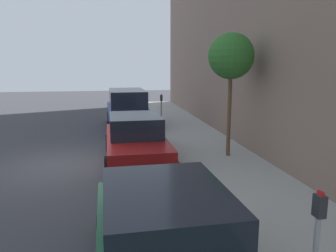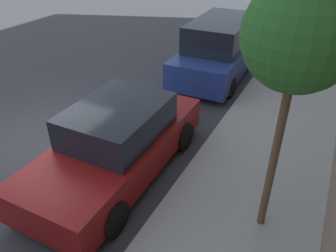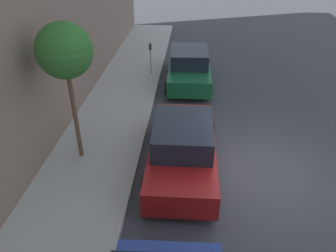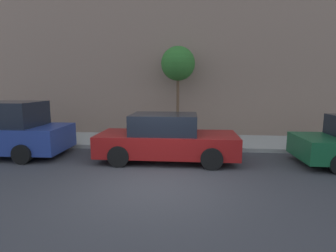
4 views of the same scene
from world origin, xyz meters
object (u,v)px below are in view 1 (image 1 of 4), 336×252
object	(u,v)px
parked_sedan_nearest	(166,249)
parked_sedan_second	(136,141)
parking_meter_near	(317,235)
parking_meter_far	(161,106)
street_tree	(231,57)
parked_minivan_third	(127,109)

from	to	relation	value
parked_sedan_nearest	parked_sedan_second	xyz separation A→B (m)	(0.06, 6.32, -0.00)
parking_meter_near	parking_meter_far	bearing A→B (deg)	90.00
parked_sedan_nearest	parked_sedan_second	world-z (taller)	same
parking_meter_near	parking_meter_far	size ratio (longest dim) A/B	0.97
parked_sedan_nearest	parked_sedan_second	bearing A→B (deg)	89.44
parked_sedan_nearest	parking_meter_far	size ratio (longest dim) A/B	3.00
parked_sedan_second	parking_meter_near	xyz separation A→B (m)	(1.74, -6.85, 0.33)
parking_meter_far	street_tree	distance (m)	6.66
parked_sedan_nearest	parked_minivan_third	xyz separation A→B (m)	(0.11, 12.32, 0.20)
parked_sedan_nearest	parked_minivan_third	world-z (taller)	parked_minivan_third
parking_meter_near	street_tree	size ratio (longest dim) A/B	0.37
parked_sedan_second	parking_meter_near	distance (m)	7.07
parked_minivan_third	parking_meter_near	world-z (taller)	parked_minivan_third
parked_sedan_second	street_tree	bearing A→B (deg)	-3.41
parking_meter_near	street_tree	bearing A→B (deg)	78.97
parked_minivan_third	parking_meter_near	bearing A→B (deg)	-82.49
parking_meter_near	street_tree	distance (m)	7.17
parked_sedan_second	parked_minivan_third	bearing A→B (deg)	89.57
parked_minivan_third	street_tree	distance (m)	7.29
parked_sedan_nearest	parking_meter_far	distance (m)	12.39
parking_meter_near	parked_sedan_second	bearing A→B (deg)	104.25
parked_sedan_second	street_tree	distance (m)	4.02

